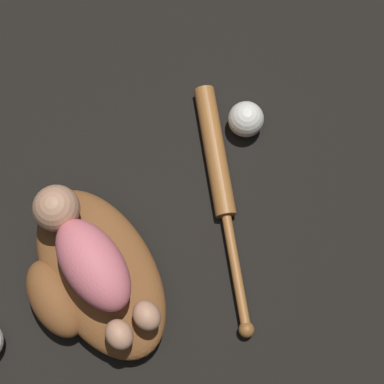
{
  "coord_description": "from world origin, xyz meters",
  "views": [
    {
      "loc": [
        -0.21,
        -0.11,
        1.31
      ],
      "look_at": [
        0.13,
        -0.15,
        0.07
      ],
      "focal_mm": 60.0,
      "sensor_mm": 36.0,
      "label": 1
    }
  ],
  "objects": [
    {
      "name": "ground_plane",
      "position": [
        0.0,
        0.0,
        0.0
      ],
      "size": [
        6.0,
        6.0,
        0.0
      ],
      "primitive_type": "plane",
      "color": "black"
    },
    {
      "name": "baseball_bat",
      "position": [
        0.17,
        -0.21,
        0.02
      ],
      "size": [
        0.54,
        0.06,
        0.04
      ],
      "color": "#9E602D",
      "rests_on": "ground"
    },
    {
      "name": "baseball_glove",
      "position": [
        -0.02,
        0.06,
        0.05
      ],
      "size": [
        0.43,
        0.35,
        0.09
      ],
      "color": "brown",
      "rests_on": "ground"
    },
    {
      "name": "baby_figure",
      "position": [
        0.01,
        0.06,
        0.14
      ],
      "size": [
        0.33,
        0.23,
        0.1
      ],
      "color": "#D16670",
      "rests_on": "baseball_glove"
    },
    {
      "name": "baseball",
      "position": [
        0.28,
        -0.28,
        0.04
      ],
      "size": [
        0.08,
        0.08,
        0.08
      ],
      "color": "silver",
      "rests_on": "ground"
    }
  ]
}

